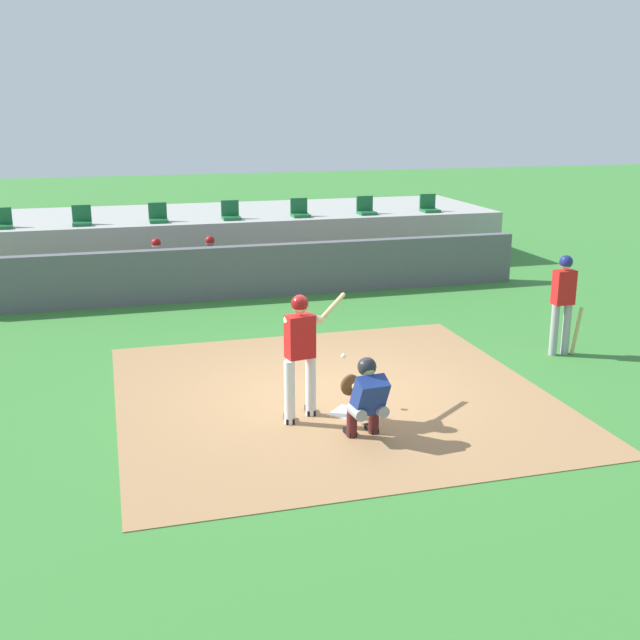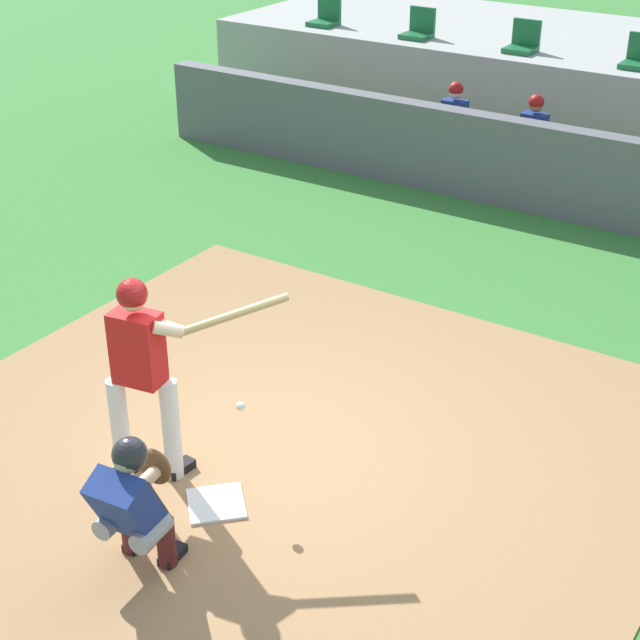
{
  "view_description": "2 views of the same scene",
  "coord_description": "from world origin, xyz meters",
  "px_view_note": "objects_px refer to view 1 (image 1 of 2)",
  "views": [
    {
      "loc": [
        -3.13,
        -10.54,
        4.25
      ],
      "look_at": [
        0.0,
        0.7,
        1.0
      ],
      "focal_mm": 43.23,
      "sensor_mm": 36.0,
      "label": 1
    },
    {
      "loc": [
        4.04,
        -5.46,
        4.95
      ],
      "look_at": [
        0.0,
        0.7,
        1.0
      ],
      "focal_mm": 54.79,
      "sensor_mm": 36.0,
      "label": 2
    }
  ],
  "objects_px": {
    "stadium_seat_2": "(158,217)",
    "stadium_seat_5": "(366,209)",
    "stadium_seat_4": "(300,212)",
    "stadium_seat_6": "(429,207)",
    "stadium_seat_3": "(231,214)",
    "catcher_crouched": "(366,395)",
    "home_plate": "(348,413)",
    "dugout_player_1": "(211,263)",
    "on_deck_batter": "(563,298)",
    "dugout_player_0": "(158,266)",
    "stadium_seat_1": "(82,219)",
    "stadium_seat_0": "(2,222)",
    "batter_at_plate": "(301,349)"
  },
  "relations": [
    {
      "from": "dugout_player_1",
      "to": "stadium_seat_6",
      "type": "relative_size",
      "value": 2.71
    },
    {
      "from": "stadium_seat_2",
      "to": "stadium_seat_5",
      "type": "relative_size",
      "value": 1.0
    },
    {
      "from": "batter_at_plate",
      "to": "stadium_seat_0",
      "type": "height_order",
      "value": "stadium_seat_0"
    },
    {
      "from": "stadium_seat_2",
      "to": "stadium_seat_6",
      "type": "xyz_separation_m",
      "value": [
        7.43,
        0.0,
        0.0
      ]
    },
    {
      "from": "dugout_player_0",
      "to": "stadium_seat_2",
      "type": "bearing_deg",
      "value": 84.28
    },
    {
      "from": "dugout_player_0",
      "to": "stadium_seat_3",
      "type": "relative_size",
      "value": 2.71
    },
    {
      "from": "catcher_crouched",
      "to": "stadium_seat_2",
      "type": "distance_m",
      "value": 11.2
    },
    {
      "from": "on_deck_batter",
      "to": "stadium_seat_0",
      "type": "bearing_deg",
      "value": 139.52
    },
    {
      "from": "dugout_player_0",
      "to": "stadium_seat_6",
      "type": "distance_m",
      "value": 7.95
    },
    {
      "from": "stadium_seat_5",
      "to": "dugout_player_1",
      "type": "bearing_deg",
      "value": -155.8
    },
    {
      "from": "stadium_seat_4",
      "to": "stadium_seat_6",
      "type": "distance_m",
      "value": 3.71
    },
    {
      "from": "stadium_seat_1",
      "to": "batter_at_plate",
      "type": "bearing_deg",
      "value": -73.34
    },
    {
      "from": "stadium_seat_2",
      "to": "stadium_seat_4",
      "type": "relative_size",
      "value": 1.0
    },
    {
      "from": "stadium_seat_5",
      "to": "home_plate",
      "type": "bearing_deg",
      "value": -110.05
    },
    {
      "from": "home_plate",
      "to": "stadium_seat_5",
      "type": "height_order",
      "value": "stadium_seat_5"
    },
    {
      "from": "on_deck_batter",
      "to": "stadium_seat_0",
      "type": "relative_size",
      "value": 3.72
    },
    {
      "from": "stadium_seat_6",
      "to": "catcher_crouched",
      "type": "bearing_deg",
      "value": -116.96
    },
    {
      "from": "dugout_player_0",
      "to": "stadium_seat_5",
      "type": "relative_size",
      "value": 2.71
    },
    {
      "from": "dugout_player_1",
      "to": "stadium_seat_3",
      "type": "relative_size",
      "value": 2.71
    },
    {
      "from": "stadium_seat_1",
      "to": "stadium_seat_4",
      "type": "xyz_separation_m",
      "value": [
        5.57,
        0.0,
        0.0
      ]
    },
    {
      "from": "batter_at_plate",
      "to": "stadium_seat_5",
      "type": "bearing_deg",
      "value": 66.61
    },
    {
      "from": "stadium_seat_5",
      "to": "stadium_seat_3",
      "type": "bearing_deg",
      "value": 180.0
    },
    {
      "from": "on_deck_batter",
      "to": "dugout_player_1",
      "type": "xyz_separation_m",
      "value": [
        -5.25,
        6.51,
        -0.35
      ]
    },
    {
      "from": "home_plate",
      "to": "dugout_player_0",
      "type": "xyz_separation_m",
      "value": [
        -2.06,
        8.14,
        0.65
      ]
    },
    {
      "from": "catcher_crouched",
      "to": "stadium_seat_2",
      "type": "xyz_separation_m",
      "value": [
        -1.83,
        11.01,
        0.93
      ]
    },
    {
      "from": "dugout_player_0",
      "to": "stadium_seat_4",
      "type": "distance_m",
      "value": 4.5
    },
    {
      "from": "home_plate",
      "to": "stadium_seat_3",
      "type": "relative_size",
      "value": 0.92
    },
    {
      "from": "dugout_player_1",
      "to": "stadium_seat_4",
      "type": "relative_size",
      "value": 2.71
    },
    {
      "from": "batter_at_plate",
      "to": "stadium_seat_2",
      "type": "distance_m",
      "value": 10.23
    },
    {
      "from": "stadium_seat_3",
      "to": "stadium_seat_6",
      "type": "relative_size",
      "value": 1.0
    },
    {
      "from": "home_plate",
      "to": "stadium_seat_4",
      "type": "height_order",
      "value": "stadium_seat_4"
    },
    {
      "from": "stadium_seat_4",
      "to": "stadium_seat_6",
      "type": "height_order",
      "value": "same"
    },
    {
      "from": "stadium_seat_2",
      "to": "stadium_seat_3",
      "type": "bearing_deg",
      "value": 0.0
    },
    {
      "from": "home_plate",
      "to": "dugout_player_0",
      "type": "height_order",
      "value": "dugout_player_0"
    },
    {
      "from": "stadium_seat_3",
      "to": "catcher_crouched",
      "type": "bearing_deg",
      "value": -90.14
    },
    {
      "from": "dugout_player_1",
      "to": "stadium_seat_2",
      "type": "xyz_separation_m",
      "value": [
        -1.04,
        2.03,
        0.86
      ]
    },
    {
      "from": "catcher_crouched",
      "to": "stadium_seat_1",
      "type": "bearing_deg",
      "value": 108.52
    },
    {
      "from": "dugout_player_0",
      "to": "stadium_seat_1",
      "type": "distance_m",
      "value": 2.76
    },
    {
      "from": "batter_at_plate",
      "to": "stadium_seat_0",
      "type": "xyz_separation_m",
      "value": [
        -4.9,
        10.15,
        0.5
      ]
    },
    {
      "from": "stadium_seat_1",
      "to": "stadium_seat_6",
      "type": "height_order",
      "value": "same"
    },
    {
      "from": "stadium_seat_2",
      "to": "stadium_seat_6",
      "type": "distance_m",
      "value": 7.43
    },
    {
      "from": "stadium_seat_0",
      "to": "stadium_seat_5",
      "type": "distance_m",
      "value": 9.29
    },
    {
      "from": "batter_at_plate",
      "to": "dugout_player_0",
      "type": "height_order",
      "value": "batter_at_plate"
    },
    {
      "from": "stadium_seat_6",
      "to": "stadium_seat_3",
      "type": "bearing_deg",
      "value": 180.0
    },
    {
      "from": "dugout_player_1",
      "to": "stadium_seat_0",
      "type": "height_order",
      "value": "stadium_seat_0"
    },
    {
      "from": "catcher_crouched",
      "to": "stadium_seat_3",
      "type": "xyz_separation_m",
      "value": [
        0.03,
        11.01,
        0.93
      ]
    },
    {
      "from": "stadium_seat_0",
      "to": "stadium_seat_4",
      "type": "xyz_separation_m",
      "value": [
        7.43,
        0.0,
        0.0
      ]
    },
    {
      "from": "stadium_seat_2",
      "to": "stadium_seat_4",
      "type": "height_order",
      "value": "same"
    },
    {
      "from": "dugout_player_0",
      "to": "stadium_seat_0",
      "type": "relative_size",
      "value": 2.71
    },
    {
      "from": "stadium_seat_2",
      "to": "dugout_player_1",
      "type": "bearing_deg",
      "value": -62.84
    }
  ]
}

